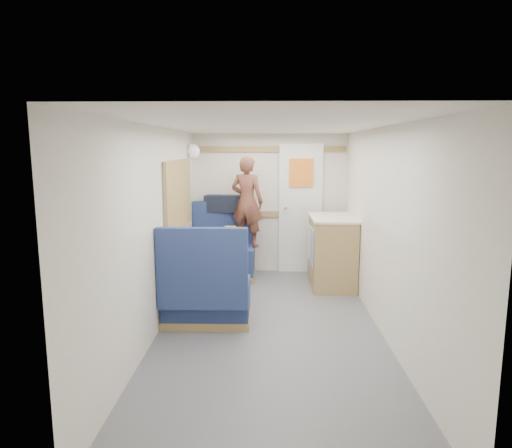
{
  "coord_description": "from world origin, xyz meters",
  "views": [
    {
      "loc": [
        -0.02,
        -4.32,
        1.8
      ],
      "look_at": [
        -0.16,
        0.9,
        0.93
      ],
      "focal_mm": 32.0,
      "sensor_mm": 36.0,
      "label": 1
    }
  ],
  "objects_px": {
    "galley_counter": "(332,251)",
    "tumbler_mid": "(206,232)",
    "duffel_bag": "(222,203)",
    "tumbler_right": "(215,235)",
    "orange_fruit": "(233,237)",
    "cheese_block": "(212,240)",
    "salt_grinder": "(211,237)",
    "pepper_grinder": "(213,234)",
    "wine_glass": "(203,231)",
    "bench_near": "(206,296)",
    "person": "(247,202)",
    "tumbler_left": "(193,239)",
    "bench_far": "(223,257)",
    "bread_loaf": "(229,232)",
    "tray": "(225,243)",
    "beer_glass": "(234,235)",
    "dome_light": "(192,152)",
    "dinette_table": "(215,252)"
  },
  "relations": [
    {
      "from": "orange_fruit",
      "to": "beer_glass",
      "type": "relative_size",
      "value": 0.86
    },
    {
      "from": "dome_light",
      "to": "salt_grinder",
      "type": "height_order",
      "value": "dome_light"
    },
    {
      "from": "person",
      "to": "tumbler_mid",
      "type": "distance_m",
      "value": 0.86
    },
    {
      "from": "tumbler_left",
      "to": "bench_near",
      "type": "bearing_deg",
      "value": -70.63
    },
    {
      "from": "dome_light",
      "to": "cheese_block",
      "type": "height_order",
      "value": "dome_light"
    },
    {
      "from": "dome_light",
      "to": "bread_loaf",
      "type": "height_order",
      "value": "dome_light"
    },
    {
      "from": "tray",
      "to": "wine_glass",
      "type": "bearing_deg",
      "value": 156.91
    },
    {
      "from": "pepper_grinder",
      "to": "dinette_table",
      "type": "bearing_deg",
      "value": -58.18
    },
    {
      "from": "tumbler_mid",
      "to": "orange_fruit",
      "type": "bearing_deg",
      "value": -44.61
    },
    {
      "from": "galley_counter",
      "to": "wine_glass",
      "type": "bearing_deg",
      "value": -157.1
    },
    {
      "from": "bench_near",
      "to": "tumbler_mid",
      "type": "relative_size",
      "value": 10.33
    },
    {
      "from": "bench_near",
      "to": "orange_fruit",
      "type": "bearing_deg",
      "value": 72.9
    },
    {
      "from": "galley_counter",
      "to": "bench_far",
      "type": "bearing_deg",
      "value": 167.9
    },
    {
      "from": "tumbler_right",
      "to": "wine_glass",
      "type": "bearing_deg",
      "value": -139.36
    },
    {
      "from": "orange_fruit",
      "to": "tumbler_right",
      "type": "height_order",
      "value": "tumbler_right"
    },
    {
      "from": "galley_counter",
      "to": "tumbler_mid",
      "type": "height_order",
      "value": "galley_counter"
    },
    {
      "from": "orange_fruit",
      "to": "cheese_block",
      "type": "bearing_deg",
      "value": -159.84
    },
    {
      "from": "cheese_block",
      "to": "tray",
      "type": "bearing_deg",
      "value": -6.94
    },
    {
      "from": "bread_loaf",
      "to": "person",
      "type": "bearing_deg",
      "value": 73.66
    },
    {
      "from": "duffel_bag",
      "to": "tumbler_mid",
      "type": "distance_m",
      "value": 0.94
    },
    {
      "from": "bench_far",
      "to": "bread_loaf",
      "type": "distance_m",
      "value": 0.82
    },
    {
      "from": "cheese_block",
      "to": "tumbler_right",
      "type": "distance_m",
      "value": 0.21
    },
    {
      "from": "tray",
      "to": "beer_glass",
      "type": "bearing_deg",
      "value": 72.4
    },
    {
      "from": "wine_glass",
      "to": "duffel_bag",
      "type": "bearing_deg",
      "value": 84.99
    },
    {
      "from": "salt_grinder",
      "to": "beer_glass",
      "type": "bearing_deg",
      "value": 28.95
    },
    {
      "from": "bench_far",
      "to": "tumbler_mid",
      "type": "xyz_separation_m",
      "value": [
        -0.13,
        -0.64,
        0.47
      ]
    },
    {
      "from": "orange_fruit",
      "to": "pepper_grinder",
      "type": "distance_m",
      "value": 0.31
    },
    {
      "from": "salt_grinder",
      "to": "tumbler_left",
      "type": "bearing_deg",
      "value": -152.55
    },
    {
      "from": "bench_far",
      "to": "tray",
      "type": "relative_size",
      "value": 3.13
    },
    {
      "from": "person",
      "to": "tumbler_left",
      "type": "bearing_deg",
      "value": 81.02
    },
    {
      "from": "tumbler_mid",
      "to": "pepper_grinder",
      "type": "distance_m",
      "value": 0.2
    },
    {
      "from": "salt_grinder",
      "to": "bench_far",
      "type": "bearing_deg",
      "value": 88.38
    },
    {
      "from": "tray",
      "to": "tumbler_left",
      "type": "distance_m",
      "value": 0.37
    },
    {
      "from": "cheese_block",
      "to": "bread_loaf",
      "type": "relative_size",
      "value": 0.35
    },
    {
      "from": "bench_near",
      "to": "salt_grinder",
      "type": "height_order",
      "value": "bench_near"
    },
    {
      "from": "orange_fruit",
      "to": "pepper_grinder",
      "type": "height_order",
      "value": "pepper_grinder"
    },
    {
      "from": "bench_near",
      "to": "beer_glass",
      "type": "height_order",
      "value": "bench_near"
    },
    {
      "from": "duffel_bag",
      "to": "tumbler_right",
      "type": "distance_m",
      "value": 1.16
    },
    {
      "from": "duffel_bag",
      "to": "tray",
      "type": "xyz_separation_m",
      "value": [
        0.16,
        -1.36,
        -0.29
      ]
    },
    {
      "from": "duffel_bag",
      "to": "bread_loaf",
      "type": "distance_m",
      "value": 0.95
    },
    {
      "from": "dome_light",
      "to": "tray",
      "type": "relative_size",
      "value": 0.6
    },
    {
      "from": "bench_near",
      "to": "orange_fruit",
      "type": "distance_m",
      "value": 0.9
    },
    {
      "from": "cheese_block",
      "to": "wine_glass",
      "type": "xyz_separation_m",
      "value": [
        -0.11,
        0.1,
        0.09
      ]
    },
    {
      "from": "tumbler_left",
      "to": "pepper_grinder",
      "type": "distance_m",
      "value": 0.33
    },
    {
      "from": "salt_grinder",
      "to": "pepper_grinder",
      "type": "bearing_deg",
      "value": 90.15
    },
    {
      "from": "dome_light",
      "to": "tumbler_mid",
      "type": "relative_size",
      "value": 1.97
    },
    {
      "from": "dome_light",
      "to": "dinette_table",
      "type": "bearing_deg",
      "value": -65.35
    },
    {
      "from": "galley_counter",
      "to": "bench_near",
      "type": "bearing_deg",
      "value": -136.06
    },
    {
      "from": "bench_far",
      "to": "cheese_block",
      "type": "bearing_deg",
      "value": -90.73
    },
    {
      "from": "duffel_bag",
      "to": "bread_loaf",
      "type": "relative_size",
      "value": 1.91
    }
  ]
}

